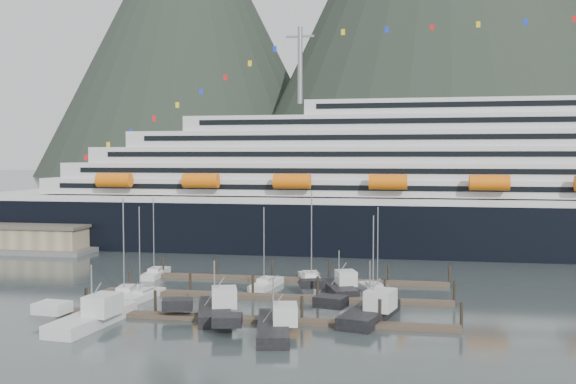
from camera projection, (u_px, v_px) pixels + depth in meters
name	position (u px, v px, depth m)	size (l,w,h in m)	color
ground	(305.00, 305.00, 87.11)	(1600.00, 1600.00, 0.00)	#434F4E
mountains	(456.00, 7.00, 646.69)	(870.00, 440.00, 420.00)	#222D21
cruise_ship	(497.00, 192.00, 134.91)	(210.00, 30.40, 50.30)	black
dock_near	(250.00, 319.00, 78.23)	(48.18, 2.28, 3.20)	#413529
dock_mid	(273.00, 296.00, 90.99)	(48.18, 2.28, 3.20)	#413529
dock_far	(290.00, 279.00, 103.76)	(48.18, 2.28, 3.20)	#413529
sailboat_a	(126.00, 294.00, 91.57)	(3.96, 9.45, 14.05)	silver
sailboat_b	(143.00, 296.00, 90.72)	(3.33, 8.75, 12.90)	silver
sailboat_c	(266.00, 285.00, 98.46)	(3.64, 9.31, 12.26)	silver
sailboat_d	(375.00, 291.00, 94.27)	(5.91, 10.13, 12.60)	silver
sailboat_e	(156.00, 274.00, 107.78)	(3.02, 9.16, 13.04)	silver
sailboat_f	(311.00, 280.00, 102.29)	(5.31, 10.02, 14.44)	silver
sailboat_h	(375.00, 316.00, 79.21)	(4.52, 8.36, 12.72)	silver
trawler_a	(91.00, 317.00, 76.44)	(10.23, 14.12, 7.62)	silver
trawler_b	(213.00, 310.00, 80.18)	(9.75, 12.10, 7.49)	black
trawler_c	(272.00, 326.00, 72.79)	(9.65, 13.47, 6.65)	black
trawler_d	(369.00, 312.00, 79.07)	(10.34, 13.48, 7.73)	black
trawler_e	(338.00, 287.00, 94.34)	(8.81, 10.75, 6.62)	black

